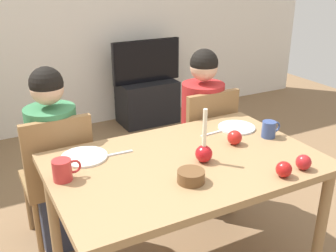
{
  "coord_description": "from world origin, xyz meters",
  "views": [
    {
      "loc": [
        -0.95,
        -1.6,
        1.71
      ],
      "look_at": [
        0.0,
        0.2,
        0.87
      ],
      "focal_mm": 42.58,
      "sensor_mm": 36.0,
      "label": 1
    }
  ],
  "objects_px": {
    "tv": "(147,61)",
    "apple_by_right_mug": "(235,138)",
    "chair_left": "(58,174)",
    "apple_by_left_plate": "(284,169)",
    "person_right_child": "(202,131)",
    "plate_left": "(84,157)",
    "tv_stand": "(147,102)",
    "mug_right": "(269,129)",
    "mug_left": "(63,170)",
    "candle_centerpiece": "(204,151)",
    "person_left_child": "(56,163)",
    "bowl_walnuts": "(191,176)",
    "apple_near_candle": "(304,162)",
    "chair_right": "(204,140)",
    "plate_right": "(237,127)",
    "dining_table": "(186,174)"
  },
  "relations": [
    {
      "from": "chair_left",
      "to": "apple_by_left_plate",
      "type": "distance_m",
      "value": 1.34
    },
    {
      "from": "chair_left",
      "to": "bowl_walnuts",
      "type": "distance_m",
      "value": 0.97
    },
    {
      "from": "plate_right",
      "to": "mug_left",
      "type": "xyz_separation_m",
      "value": [
        -1.11,
        -0.13,
        0.05
      ]
    },
    {
      "from": "dining_table",
      "to": "tv",
      "type": "relative_size",
      "value": 1.77
    },
    {
      "from": "person_right_child",
      "to": "apple_by_left_plate",
      "type": "relative_size",
      "value": 15.01
    },
    {
      "from": "mug_left",
      "to": "plate_right",
      "type": "bearing_deg",
      "value": 6.6
    },
    {
      "from": "chair_right",
      "to": "mug_right",
      "type": "relative_size",
      "value": 7.1
    },
    {
      "from": "tv_stand",
      "to": "person_right_child",
      "type": "bearing_deg",
      "value": -101.49
    },
    {
      "from": "mug_right",
      "to": "mug_left",
      "type": "bearing_deg",
      "value": 176.84
    },
    {
      "from": "tv",
      "to": "apple_near_candle",
      "type": "height_order",
      "value": "tv"
    },
    {
      "from": "dining_table",
      "to": "mug_left",
      "type": "height_order",
      "value": "mug_left"
    },
    {
      "from": "plate_left",
      "to": "chair_left",
      "type": "bearing_deg",
      "value": 104.12
    },
    {
      "from": "candle_centerpiece",
      "to": "apple_by_left_plate",
      "type": "bearing_deg",
      "value": -50.74
    },
    {
      "from": "tv",
      "to": "apple_near_candle",
      "type": "distance_m",
      "value": 2.69
    },
    {
      "from": "chair_left",
      "to": "person_right_child",
      "type": "bearing_deg",
      "value": 1.76
    },
    {
      "from": "plate_left",
      "to": "apple_near_candle",
      "type": "relative_size",
      "value": 3.17
    },
    {
      "from": "tv",
      "to": "candle_centerpiece",
      "type": "relative_size",
      "value": 2.72
    },
    {
      "from": "apple_near_candle",
      "to": "tv",
      "type": "bearing_deg",
      "value": 81.81
    },
    {
      "from": "plate_left",
      "to": "chair_right",
      "type": "bearing_deg",
      "value": 18.85
    },
    {
      "from": "chair_right",
      "to": "apple_by_left_plate",
      "type": "bearing_deg",
      "value": -100.66
    },
    {
      "from": "plate_left",
      "to": "mug_left",
      "type": "bearing_deg",
      "value": -130.48
    },
    {
      "from": "bowl_walnuts",
      "to": "dining_table",
      "type": "bearing_deg",
      "value": 65.66
    },
    {
      "from": "tv_stand",
      "to": "candle_centerpiece",
      "type": "relative_size",
      "value": 2.21
    },
    {
      "from": "plate_right",
      "to": "bowl_walnuts",
      "type": "bearing_deg",
      "value": -143.98
    },
    {
      "from": "plate_left",
      "to": "tv",
      "type": "bearing_deg",
      "value": 57.1
    },
    {
      "from": "plate_right",
      "to": "apple_by_right_mug",
      "type": "relative_size",
      "value": 2.75
    },
    {
      "from": "tv",
      "to": "apple_by_right_mug",
      "type": "relative_size",
      "value": 9.47
    },
    {
      "from": "apple_near_candle",
      "to": "apple_by_right_mug",
      "type": "bearing_deg",
      "value": 107.21
    },
    {
      "from": "person_right_child",
      "to": "tv_stand",
      "type": "distance_m",
      "value": 1.73
    },
    {
      "from": "chair_left",
      "to": "person_right_child",
      "type": "distance_m",
      "value": 1.06
    },
    {
      "from": "candle_centerpiece",
      "to": "bowl_walnuts",
      "type": "xyz_separation_m",
      "value": [
        -0.16,
        -0.15,
        -0.03
      ]
    },
    {
      "from": "chair_left",
      "to": "candle_centerpiece",
      "type": "distance_m",
      "value": 0.96
    },
    {
      "from": "chair_left",
      "to": "person_left_child",
      "type": "distance_m",
      "value": 0.07
    },
    {
      "from": "person_left_child",
      "to": "tv_stand",
      "type": "distance_m",
      "value": 2.19
    },
    {
      "from": "person_left_child",
      "to": "tv",
      "type": "height_order",
      "value": "person_left_child"
    },
    {
      "from": "plate_left",
      "to": "mug_right",
      "type": "relative_size",
      "value": 1.94
    },
    {
      "from": "tv_stand",
      "to": "mug_right",
      "type": "xyz_separation_m",
      "value": [
        -0.26,
        -2.27,
        0.56
      ]
    },
    {
      "from": "mug_right",
      "to": "chair_right",
      "type": "bearing_deg",
      "value": 97.18
    },
    {
      "from": "dining_table",
      "to": "chair_left",
      "type": "distance_m",
      "value": 0.83
    },
    {
      "from": "plate_right",
      "to": "apple_near_candle",
      "type": "distance_m",
      "value": 0.58
    },
    {
      "from": "candle_centerpiece",
      "to": "mug_right",
      "type": "xyz_separation_m",
      "value": [
        0.51,
        0.09,
        -0.01
      ]
    },
    {
      "from": "mug_right",
      "to": "apple_by_left_plate",
      "type": "bearing_deg",
      "value": -122.81
    },
    {
      "from": "tv_stand",
      "to": "plate_left",
      "type": "height_order",
      "value": "plate_left"
    },
    {
      "from": "tv_stand",
      "to": "apple_by_right_mug",
      "type": "distance_m",
      "value": 2.38
    },
    {
      "from": "candle_centerpiece",
      "to": "plate_right",
      "type": "height_order",
      "value": "candle_centerpiece"
    },
    {
      "from": "chair_right",
      "to": "plate_left",
      "type": "distance_m",
      "value": 1.06
    },
    {
      "from": "chair_right",
      "to": "plate_left",
      "type": "relative_size",
      "value": 3.66
    },
    {
      "from": "tv_stand",
      "to": "candle_centerpiece",
      "type": "xyz_separation_m",
      "value": [
        -0.78,
        -2.36,
        0.57
      ]
    },
    {
      "from": "tv_stand",
      "to": "apple_near_candle",
      "type": "height_order",
      "value": "apple_near_candle"
    },
    {
      "from": "mug_left",
      "to": "tv_stand",
      "type": "bearing_deg",
      "value": 56.41
    }
  ]
}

